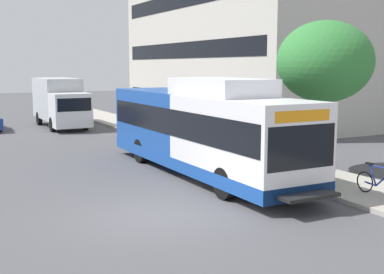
{
  "coord_description": "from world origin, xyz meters",
  "views": [
    {
      "loc": [
        -5.34,
        -12.28,
        4.08
      ],
      "look_at": [
        2.89,
        3.24,
        1.6
      ],
      "focal_mm": 47.24,
      "sensor_mm": 36.0,
      "label": 1
    }
  ],
  "objects_px": {
    "transit_bus": "(202,130)",
    "bicycle_parked": "(379,182)",
    "street_tree_near_stop": "(325,62)",
    "box_truck_background": "(60,101)"
  },
  "relations": [
    {
      "from": "transit_bus",
      "to": "bicycle_parked",
      "type": "relative_size",
      "value": 6.96
    },
    {
      "from": "transit_bus",
      "to": "street_tree_near_stop",
      "type": "bearing_deg",
      "value": -24.52
    },
    {
      "from": "bicycle_parked",
      "to": "street_tree_near_stop",
      "type": "bearing_deg",
      "value": 72.14
    },
    {
      "from": "transit_bus",
      "to": "box_truck_background",
      "type": "relative_size",
      "value": 1.75
    },
    {
      "from": "transit_bus",
      "to": "street_tree_near_stop",
      "type": "xyz_separation_m",
      "value": [
        4.21,
        -1.92,
        2.52
      ]
    },
    {
      "from": "box_truck_background",
      "to": "transit_bus",
      "type": "bearing_deg",
      "value": -86.27
    },
    {
      "from": "street_tree_near_stop",
      "to": "transit_bus",
      "type": "bearing_deg",
      "value": 155.48
    },
    {
      "from": "transit_bus",
      "to": "street_tree_near_stop",
      "type": "relative_size",
      "value": 2.18
    },
    {
      "from": "bicycle_parked",
      "to": "box_truck_background",
      "type": "bearing_deg",
      "value": 99.94
    },
    {
      "from": "transit_bus",
      "to": "box_truck_background",
      "type": "xyz_separation_m",
      "value": [
        -1.14,
        17.42,
        0.04
      ]
    }
  ]
}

